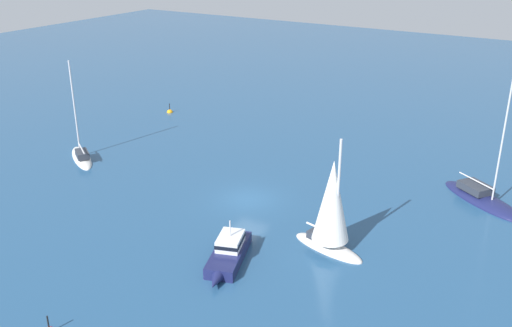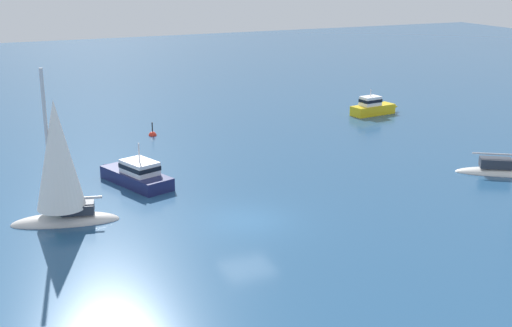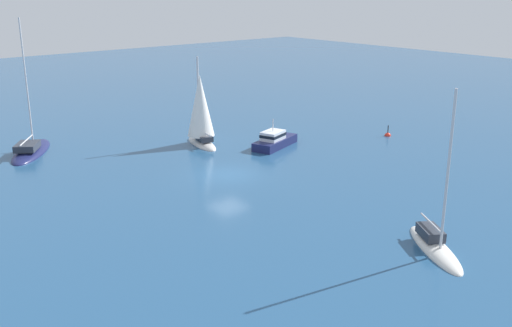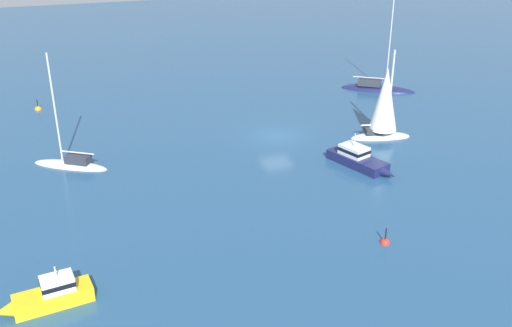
{
  "view_description": "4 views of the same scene",
  "coord_description": "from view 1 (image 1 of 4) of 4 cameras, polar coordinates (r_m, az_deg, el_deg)",
  "views": [
    {
      "loc": [
        -20.06,
        31.63,
        18.17
      ],
      "look_at": [
        0.06,
        -1.21,
        2.41
      ],
      "focal_mm": 39.89,
      "sensor_mm": 36.0,
      "label": 1
    },
    {
      "loc": [
        -11.96,
        -27.86,
        11.94
      ],
      "look_at": [
        1.78,
        3.01,
        1.79
      ],
      "focal_mm": 48.07,
      "sensor_mm": 36.0,
      "label": 2
    },
    {
      "loc": [
        31.74,
        -23.98,
        13.04
      ],
      "look_at": [
        2.05,
        0.9,
        1.13
      ],
      "focal_mm": 41.26,
      "sensor_mm": 36.0,
      "label": 3
    },
    {
      "loc": [
        16.57,
        41.36,
        17.43
      ],
      "look_at": [
        4.73,
        8.08,
        1.58
      ],
      "focal_mm": 40.12,
      "sensor_mm": 36.0,
      "label": 4
    }
  ],
  "objects": [
    {
      "name": "cabin_cruiser_1",
      "position": [
        34.11,
        -2.78,
        -8.85
      ],
      "size": [
        3.18,
        5.98,
        2.41
      ],
      "rotation": [
        0.0,
        0.0,
        1.9
      ],
      "color": "#191E4C",
      "rests_on": "ground"
    },
    {
      "name": "sailboat_1",
      "position": [
        34.5,
        7.53,
        -4.77
      ],
      "size": [
        5.22,
        2.7,
        7.77
      ],
      "rotation": [
        0.0,
        0.0,
        2.92
      ],
      "color": "silver",
      "rests_on": "ground"
    },
    {
      "name": "ground_plane",
      "position": [
        41.63,
        -0.8,
        -3.63
      ],
      "size": [
        160.0,
        160.0,
        0.0
      ],
      "primitive_type": "plane",
      "color": "navy"
    },
    {
      "name": "sailboat",
      "position": [
        51.21,
        -17.09,
        0.66
      ],
      "size": [
        5.66,
        4.37,
        8.79
      ],
      "rotation": [
        0.0,
        0.0,
        5.7
      ],
      "color": "silver",
      "rests_on": "ground"
    },
    {
      "name": "mooring_buoy",
      "position": [
        62.49,
        -8.63,
        5.1
      ],
      "size": [
        0.65,
        0.65,
        1.31
      ],
      "color": "orange",
      "rests_on": "ground"
    },
    {
      "name": "sloop",
      "position": [
        44.51,
        21.76,
        -3.37
      ],
      "size": [
        7.52,
        6.19,
        11.02
      ],
      "rotation": [
        0.0,
        0.0,
        2.53
      ],
      "color": "#191E4C",
      "rests_on": "ground"
    }
  ]
}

